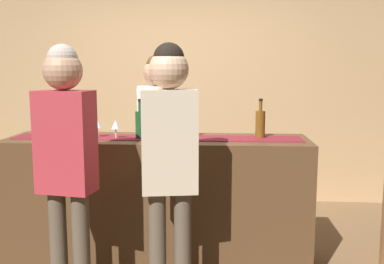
{
  "coord_description": "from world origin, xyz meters",
  "views": [
    {
      "loc": [
        0.5,
        -3.34,
        1.57
      ],
      "look_at": [
        0.27,
        0.0,
        1.08
      ],
      "focal_mm": 41.51,
      "sensor_mm": 36.0,
      "label": 1
    }
  ],
  "objects_px": {
    "wine_bottle_green": "(140,124)",
    "wine_bottle_clear": "(185,123)",
    "bartender": "(157,127)",
    "wine_glass_mid_counter": "(97,124)",
    "customer_browsing": "(66,151)",
    "customer_sipping": "(169,150)",
    "wine_glass_near_customer": "(116,125)",
    "wine_bottle_amber": "(260,123)"
  },
  "relations": [
    {
      "from": "wine_bottle_clear",
      "to": "customer_browsing",
      "type": "xyz_separation_m",
      "value": [
        -0.68,
        -0.71,
        -0.09
      ]
    },
    {
      "from": "customer_browsing",
      "to": "wine_bottle_clear",
      "type": "bearing_deg",
      "value": 55.76
    },
    {
      "from": "wine_bottle_green",
      "to": "wine_bottle_clear",
      "type": "height_order",
      "value": "same"
    },
    {
      "from": "wine_bottle_clear",
      "to": "wine_glass_near_customer",
      "type": "xyz_separation_m",
      "value": [
        -0.52,
        -0.08,
        -0.01
      ]
    },
    {
      "from": "wine_bottle_green",
      "to": "wine_glass_near_customer",
      "type": "height_order",
      "value": "wine_bottle_green"
    },
    {
      "from": "wine_bottle_amber",
      "to": "wine_glass_mid_counter",
      "type": "bearing_deg",
      "value": -176.72
    },
    {
      "from": "wine_glass_near_customer",
      "to": "customer_browsing",
      "type": "height_order",
      "value": "customer_browsing"
    },
    {
      "from": "wine_bottle_amber",
      "to": "wine_glass_near_customer",
      "type": "distance_m",
      "value": 1.1
    },
    {
      "from": "wine_bottle_green",
      "to": "customer_sipping",
      "type": "height_order",
      "value": "customer_sipping"
    },
    {
      "from": "bartender",
      "to": "wine_glass_near_customer",
      "type": "bearing_deg",
      "value": 64.68
    },
    {
      "from": "wine_bottle_green",
      "to": "wine_glass_near_customer",
      "type": "bearing_deg",
      "value": -173.86
    },
    {
      "from": "bartender",
      "to": "customer_sipping",
      "type": "height_order",
      "value": "customer_sipping"
    },
    {
      "from": "wine_glass_near_customer",
      "to": "customer_sipping",
      "type": "xyz_separation_m",
      "value": [
        0.48,
        -0.6,
        -0.07
      ]
    },
    {
      "from": "wine_bottle_clear",
      "to": "customer_sipping",
      "type": "bearing_deg",
      "value": -93.38
    },
    {
      "from": "wine_bottle_amber",
      "to": "customer_sipping",
      "type": "height_order",
      "value": "customer_sipping"
    },
    {
      "from": "wine_bottle_clear",
      "to": "customer_browsing",
      "type": "height_order",
      "value": "customer_browsing"
    },
    {
      "from": "wine_glass_near_customer",
      "to": "customer_sipping",
      "type": "relative_size",
      "value": 0.08
    },
    {
      "from": "bartender",
      "to": "customer_browsing",
      "type": "distance_m",
      "value": 1.33
    },
    {
      "from": "wine_bottle_green",
      "to": "customer_sipping",
      "type": "distance_m",
      "value": 0.69
    },
    {
      "from": "wine_bottle_clear",
      "to": "wine_glass_mid_counter",
      "type": "relative_size",
      "value": 2.1
    },
    {
      "from": "wine_bottle_amber",
      "to": "wine_glass_mid_counter",
      "type": "relative_size",
      "value": 2.1
    },
    {
      "from": "wine_bottle_green",
      "to": "customer_browsing",
      "type": "height_order",
      "value": "customer_browsing"
    },
    {
      "from": "wine_bottle_amber",
      "to": "customer_sipping",
      "type": "distance_m",
      "value": 0.95
    },
    {
      "from": "wine_bottle_clear",
      "to": "wine_glass_near_customer",
      "type": "relative_size",
      "value": 2.1
    },
    {
      "from": "wine_glass_mid_counter",
      "to": "customer_sipping",
      "type": "xyz_separation_m",
      "value": [
        0.63,
        -0.65,
        -0.07
      ]
    },
    {
      "from": "wine_glass_near_customer",
      "to": "bartender",
      "type": "xyz_separation_m",
      "value": [
        0.22,
        0.65,
        -0.1
      ]
    },
    {
      "from": "customer_sipping",
      "to": "customer_browsing",
      "type": "height_order",
      "value": "customer_sipping"
    },
    {
      "from": "wine_glass_mid_counter",
      "to": "customer_browsing",
      "type": "xyz_separation_m",
      "value": [
        -0.01,
        -0.68,
        -0.08
      ]
    },
    {
      "from": "customer_sipping",
      "to": "wine_glass_mid_counter",
      "type": "bearing_deg",
      "value": 124.9
    },
    {
      "from": "wine_glass_near_customer",
      "to": "bartender",
      "type": "relative_size",
      "value": 0.09
    },
    {
      "from": "wine_bottle_clear",
      "to": "customer_sipping",
      "type": "relative_size",
      "value": 0.18
    },
    {
      "from": "wine_bottle_amber",
      "to": "wine_glass_near_customer",
      "type": "relative_size",
      "value": 2.1
    },
    {
      "from": "wine_glass_mid_counter",
      "to": "bartender",
      "type": "relative_size",
      "value": 0.09
    },
    {
      "from": "wine_bottle_clear",
      "to": "bartender",
      "type": "relative_size",
      "value": 0.18
    },
    {
      "from": "wine_bottle_clear",
      "to": "wine_bottle_amber",
      "type": "bearing_deg",
      "value": 4.11
    },
    {
      "from": "wine_glass_mid_counter",
      "to": "customer_browsing",
      "type": "bearing_deg",
      "value": -90.53
    },
    {
      "from": "customer_sipping",
      "to": "wine_bottle_green",
      "type": "bearing_deg",
      "value": 106.1
    },
    {
      "from": "wine_glass_mid_counter",
      "to": "bartender",
      "type": "xyz_separation_m",
      "value": [
        0.38,
        0.59,
        -0.1
      ]
    },
    {
      "from": "wine_bottle_clear",
      "to": "wine_glass_mid_counter",
      "type": "xyz_separation_m",
      "value": [
        -0.67,
        -0.03,
        -0.01
      ]
    },
    {
      "from": "wine_bottle_amber",
      "to": "bartender",
      "type": "relative_size",
      "value": 0.18
    },
    {
      "from": "wine_glass_mid_counter",
      "to": "wine_bottle_amber",
      "type": "bearing_deg",
      "value": 3.28
    },
    {
      "from": "customer_sipping",
      "to": "wine_glass_near_customer",
      "type": "bearing_deg",
      "value": 119.26
    }
  ]
}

